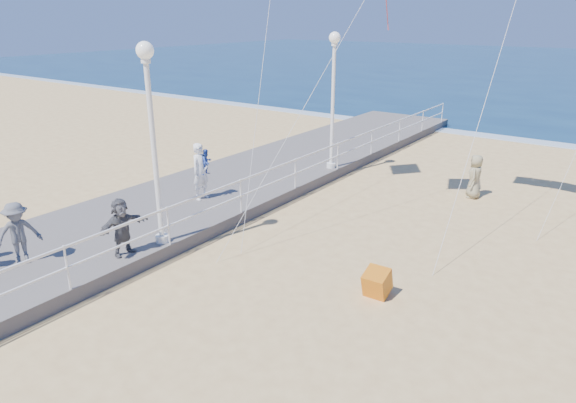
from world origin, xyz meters
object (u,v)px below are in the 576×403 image
Objects in this scene: lamp_post_mid at (152,125)px; toddler_held at (207,162)px; woman_holding_toddler at (201,171)px; box_kite at (377,285)px; spectator_5 at (122,227)px; lamp_post_far at (333,87)px; beach_walker_c at (475,177)px; spectator_2 at (18,234)px.

lamp_post_mid reaches higher than toddler_held.
woman_holding_toddler reaches higher than box_kite.
box_kite is (6.06, 2.53, -0.87)m from spectator_5.
lamp_post_far is 3.31× the size of beach_walker_c.
box_kite is (0.30, -8.43, -0.50)m from beach_walker_c.
spectator_2 reaches higher than box_kite.
woman_holding_toddler reaches higher than spectator_5.
beach_walker_c is (7.18, 6.65, -0.56)m from woman_holding_toddler.
beach_walker_c is at bearing 8.90° from lamp_post_far.
spectator_5 reaches higher than beach_walker_c.
beach_walker_c is 8.45m from box_kite.
spectator_5 is at bearing -91.24° from lamp_post_far.
toddler_held is (0.15, 0.15, 0.32)m from woman_holding_toddler.
spectator_2 is 2.71× the size of box_kite.
spectator_5 is 2.56× the size of box_kite.
toddler_held is 1.45× the size of box_kite.
spectator_2 is 8.90m from box_kite.
lamp_post_mid is at bearing -168.38° from box_kite.
beach_walker_c is (5.76, 10.96, -0.37)m from spectator_5.
toddler_held reaches higher than beach_walker_c.
lamp_post_mid is 3.27× the size of spectator_2.
toddler_held is 0.54× the size of beach_walker_c.
toddler_held reaches higher than box_kite.
lamp_post_far is at bearing -15.41° from toddler_held.
lamp_post_mid reaches higher than spectator_2.
box_kite is (7.70, 4.37, -0.91)m from spectator_2.
spectator_5 is at bearing -162.48° from woman_holding_toddler.
lamp_post_mid is at bearing -153.74° from woman_holding_toddler.
spectator_5 is at bearing -101.31° from lamp_post_mid.
spectator_2 reaches higher than spectator_5.
lamp_post_mid reaches higher than woman_holding_toddler.
lamp_post_mid is 1.00× the size of lamp_post_far.
lamp_post_mid is 6.89m from box_kite.
lamp_post_mid is at bearing -156.89° from toddler_held.
lamp_post_far is 6.43m from woman_holding_toddler.
beach_walker_c is (5.54, 9.87, -2.86)m from lamp_post_mid.
woman_holding_toddler is 1.25× the size of spectator_5.
spectator_5 is 0.96× the size of beach_walker_c.
lamp_post_far reaches higher than spectator_5.
lamp_post_mid is 4.24m from spectator_2.
lamp_post_far is at bearing 90.00° from lamp_post_mid.
woman_holding_toddler is 6.15m from spectator_2.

